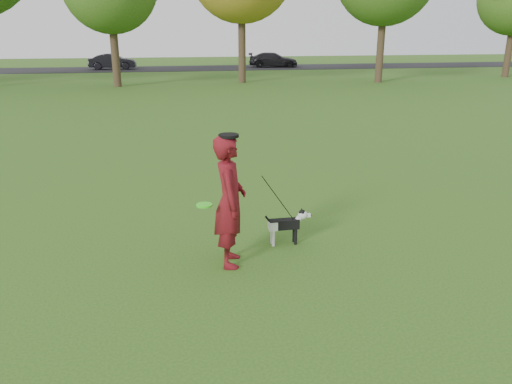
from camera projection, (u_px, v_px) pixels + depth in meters
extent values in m
plane|color=#285116|center=(260.00, 254.00, 7.86)|extent=(120.00, 120.00, 0.00)
cube|color=black|center=(175.00, 69.00, 45.23)|extent=(120.00, 7.00, 0.02)
imported|color=#5C0D16|center=(230.00, 201.00, 7.25)|extent=(0.56, 0.77, 1.97)
cube|color=black|center=(284.00, 224.00, 8.11)|extent=(0.49, 0.15, 0.16)
cube|color=silver|center=(273.00, 225.00, 8.08)|extent=(0.14, 0.16, 0.15)
cylinder|color=silver|center=(273.00, 238.00, 8.10)|extent=(0.05, 0.05, 0.27)
cylinder|color=silver|center=(272.00, 236.00, 8.20)|extent=(0.05, 0.05, 0.27)
cylinder|color=black|center=(296.00, 237.00, 8.16)|extent=(0.05, 0.05, 0.27)
cylinder|color=black|center=(294.00, 234.00, 8.26)|extent=(0.05, 0.05, 0.27)
cylinder|color=silver|center=(297.00, 221.00, 8.14)|extent=(0.16, 0.10, 0.17)
sphere|color=silver|center=(303.00, 215.00, 8.13)|extent=(0.15, 0.15, 0.15)
sphere|color=black|center=(302.00, 213.00, 8.11)|extent=(0.12, 0.12, 0.12)
cube|color=silver|center=(307.00, 215.00, 8.14)|extent=(0.10, 0.06, 0.05)
sphere|color=black|center=(311.00, 215.00, 8.15)|extent=(0.03, 0.03, 0.03)
cone|color=black|center=(303.00, 211.00, 8.06)|extent=(0.05, 0.05, 0.06)
cone|color=black|center=(302.00, 210.00, 8.14)|extent=(0.05, 0.05, 0.06)
cylinder|color=black|center=(270.00, 222.00, 8.06)|extent=(0.17, 0.03, 0.22)
cylinder|color=black|center=(294.00, 221.00, 8.13)|extent=(0.11, 0.11, 0.02)
imported|color=black|center=(113.00, 62.00, 44.06)|extent=(4.11, 1.64, 1.33)
imported|color=black|center=(273.00, 60.00, 46.63)|extent=(4.85, 2.79, 1.32)
cylinder|color=#37EA1D|center=(204.00, 205.00, 7.06)|extent=(0.23, 0.23, 0.02)
cylinder|color=black|center=(229.00, 136.00, 6.94)|extent=(0.29, 0.29, 0.04)
cylinder|color=#38281C|center=(115.00, 52.00, 30.33)|extent=(0.48, 0.48, 4.20)
cylinder|color=#38281C|center=(242.00, 43.00, 32.54)|extent=(0.48, 0.48, 5.04)
cylinder|color=#38281C|center=(381.00, 45.00, 32.76)|extent=(0.48, 0.48, 4.83)
cylinder|color=#38281C|center=(509.00, 49.00, 36.69)|extent=(0.48, 0.48, 3.99)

